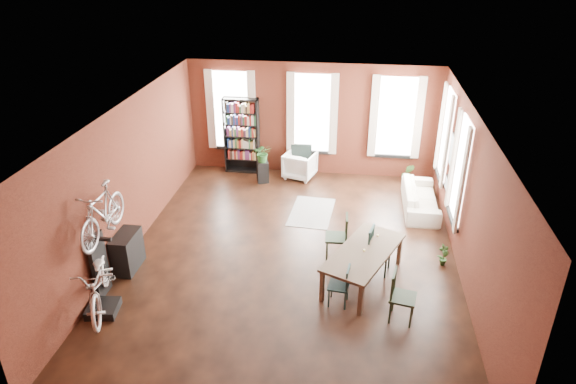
% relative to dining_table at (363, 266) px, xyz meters
% --- Properties ---
extents(room, '(9.00, 9.04, 3.22)m').
position_rel_dining_table_xyz_m(room, '(-1.28, 1.32, 1.78)').
color(room, black).
rests_on(room, ground).
extents(dining_table, '(1.71, 2.27, 0.71)m').
position_rel_dining_table_xyz_m(dining_table, '(0.00, 0.00, 0.00)').
color(dining_table, brown).
rests_on(dining_table, ground).
extents(dining_chair_a, '(0.42, 0.42, 0.82)m').
position_rel_dining_table_xyz_m(dining_chair_a, '(-0.44, -0.77, 0.06)').
color(dining_chair_a, '#193837').
rests_on(dining_chair_a, ground).
extents(dining_chair_b, '(0.49, 0.49, 1.01)m').
position_rel_dining_table_xyz_m(dining_chair_b, '(-0.57, 0.78, 0.15)').
color(dining_chair_b, black).
rests_on(dining_chair_b, ground).
extents(dining_chair_c, '(0.53, 0.53, 0.97)m').
position_rel_dining_table_xyz_m(dining_chair_c, '(0.70, -1.06, 0.13)').
color(dining_chair_c, '#1D2F1B').
rests_on(dining_chair_c, ground).
extents(dining_chair_d, '(0.54, 0.54, 0.98)m').
position_rel_dining_table_xyz_m(dining_chair_d, '(0.32, 0.39, 0.13)').
color(dining_chair_d, '#183532').
rests_on(dining_chair_d, ground).
extents(bookshelf, '(1.00, 0.32, 2.20)m').
position_rel_dining_table_xyz_m(bookshelf, '(-3.53, 5.00, 0.75)').
color(bookshelf, black).
rests_on(bookshelf, ground).
extents(white_armchair, '(0.98, 0.94, 0.83)m').
position_rel_dining_table_xyz_m(white_armchair, '(-1.82, 4.79, 0.06)').
color(white_armchair, white).
rests_on(white_armchair, ground).
extents(cream_sofa, '(0.61, 2.08, 0.81)m').
position_rel_dining_table_xyz_m(cream_sofa, '(1.42, 3.30, 0.05)').
color(cream_sofa, beige).
rests_on(cream_sofa, ground).
extents(striped_rug, '(1.12, 1.68, 0.01)m').
position_rel_dining_table_xyz_m(striped_rug, '(-1.28, 2.72, -0.35)').
color(striped_rug, black).
rests_on(striped_rug, ground).
extents(bike_trainer, '(0.61, 0.61, 0.16)m').
position_rel_dining_table_xyz_m(bike_trainer, '(-4.70, -1.62, -0.27)').
color(bike_trainer, black).
rests_on(bike_trainer, ground).
extents(bike_wall_rack, '(0.16, 0.60, 1.30)m').
position_rel_dining_table_xyz_m(bike_wall_rack, '(-4.93, -1.10, 0.30)').
color(bike_wall_rack, black).
rests_on(bike_wall_rack, ground).
extents(console_table, '(0.40, 0.80, 0.80)m').
position_rel_dining_table_xyz_m(console_table, '(-4.81, -0.20, 0.05)').
color(console_table, black).
rests_on(console_table, ground).
extents(plant_stand, '(0.39, 0.39, 0.61)m').
position_rel_dining_table_xyz_m(plant_stand, '(-2.81, 4.33, -0.05)').
color(plant_stand, black).
rests_on(plant_stand, ground).
extents(plant_by_sofa, '(0.43, 0.64, 0.27)m').
position_rel_dining_table_xyz_m(plant_by_sofa, '(1.21, 4.78, -0.22)').
color(plant_by_sofa, '#2D5421').
rests_on(plant_by_sofa, ground).
extents(plant_small, '(0.48, 0.54, 0.17)m').
position_rel_dining_table_xyz_m(plant_small, '(1.67, 0.79, -0.27)').
color(plant_small, '#295522').
rests_on(plant_small, ground).
extents(bicycle_floor, '(0.98, 1.19, 1.94)m').
position_rel_dining_table_xyz_m(bicycle_floor, '(-4.67, -1.61, 0.77)').
color(bicycle_floor, beige).
rests_on(bicycle_floor, bike_trainer).
extents(bicycle_hung, '(0.47, 1.00, 1.66)m').
position_rel_dining_table_xyz_m(bicycle_hung, '(-4.68, -1.10, 1.78)').
color(bicycle_hung, '#A5A8AD').
rests_on(bicycle_hung, bike_wall_rack).
extents(plant_on_stand, '(0.56, 0.61, 0.41)m').
position_rel_dining_table_xyz_m(plant_on_stand, '(-2.80, 4.33, 0.46)').
color(plant_on_stand, '#255C25').
rests_on(plant_on_stand, plant_stand).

